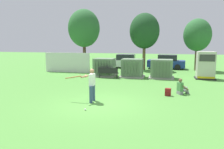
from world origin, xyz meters
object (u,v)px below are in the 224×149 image
object	(u,v)px
backpack	(168,92)
parked_car_leftmost	(125,62)
transformer_west	(104,68)
generator_enclosure	(206,65)
sports_ball	(85,110)
parked_car_left_of_center	(166,62)
seated_spectator	(181,88)
transformer_mid_east	(162,69)
transformer_mid_west	(132,68)
batter	(91,83)
park_bench	(108,72)

from	to	relation	value
backpack	parked_car_leftmost	xyz separation A→B (m)	(-4.96, 13.08, 0.54)
transformer_west	generator_enclosure	size ratio (longest dim) A/B	0.91
sports_ball	parked_car_left_of_center	size ratio (longest dim) A/B	0.02
generator_enclosure	sports_ball	bearing A→B (deg)	-122.33
sports_ball	seated_spectator	size ratio (longest dim) A/B	0.09
generator_enclosure	parked_car_leftmost	world-z (taller)	generator_enclosure
transformer_west	transformer_mid_east	xyz separation A→B (m)	(5.08, 0.05, 0.00)
sports_ball	generator_enclosure	bearing A→B (deg)	57.67
transformer_mid_west	transformer_mid_east	size ratio (longest dim) A/B	1.00
transformer_mid_east	generator_enclosure	distance (m)	3.64
generator_enclosure	parked_car_leftmost	size ratio (longest dim) A/B	0.54
batter	transformer_mid_west	bearing A→B (deg)	84.31
sports_ball	parked_car_leftmost	distance (m)	16.91
parked_car_left_of_center	batter	bearing A→B (deg)	-103.50
seated_spectator	parked_car_leftmost	xyz separation A→B (m)	(-5.74, 12.48, 0.38)
seated_spectator	generator_enclosure	bearing A→B (deg)	70.04
generator_enclosure	sports_ball	world-z (taller)	generator_enclosure
parked_car_left_of_center	parked_car_leftmost	bearing A→B (deg)	-176.21
transformer_mid_west	generator_enclosure	xyz separation A→B (m)	(6.10, 0.56, 0.35)
transformer_mid_east	park_bench	world-z (taller)	transformer_mid_east
seated_spectator	parked_car_leftmost	world-z (taller)	parked_car_leftmost
backpack	park_bench	bearing A→B (deg)	133.23
transformer_mid_east	backpack	distance (m)	6.40
transformer_mid_west	generator_enclosure	size ratio (longest dim) A/B	0.91
parked_car_leftmost	seated_spectator	bearing A→B (deg)	-65.29
transformer_west	backpack	size ratio (longest dim) A/B	4.77
park_bench	backpack	size ratio (longest dim) A/B	4.15
generator_enclosure	transformer_mid_east	bearing A→B (deg)	-171.73
parked_car_left_of_center	sports_ball	bearing A→B (deg)	-101.66
transformer_mid_west	sports_ball	size ratio (longest dim) A/B	23.33
backpack	transformer_west	bearing A→B (deg)	131.65
transformer_west	parked_car_left_of_center	bearing A→B (deg)	52.37
sports_ball	transformer_mid_east	bearing A→B (deg)	72.70
park_bench	backpack	xyz separation A→B (m)	(4.98, -5.30, -0.32)
generator_enclosure	parked_car_left_of_center	size ratio (longest dim) A/B	0.54
sports_ball	backpack	size ratio (longest dim) A/B	0.20
batter	parked_car_left_of_center	size ratio (longest dim) A/B	0.41
transformer_mid_west	backpack	world-z (taller)	transformer_mid_west
park_bench	sports_ball	size ratio (longest dim) A/B	20.29
transformer_mid_east	sports_ball	xyz separation A→B (m)	(-3.15, -10.12, -0.74)
transformer_mid_west	sports_ball	bearing A→B (deg)	-93.60
transformer_mid_east	backpack	xyz separation A→B (m)	(0.52, -6.35, -0.57)
backpack	parked_car_left_of_center	xyz separation A→B (m)	(-0.13, 13.40, 0.54)
batter	sports_ball	bearing A→B (deg)	-81.51
transformer_west	generator_enclosure	xyz separation A→B (m)	(8.66, 0.57, 0.35)
transformer_west	seated_spectator	xyz separation A→B (m)	(6.39, -5.69, -0.41)
park_bench	parked_car_leftmost	world-z (taller)	parked_car_leftmost
generator_enclosure	park_bench	size ratio (longest dim) A/B	1.26
transformer_west	generator_enclosure	distance (m)	8.69
batter	backpack	bearing A→B (deg)	30.38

